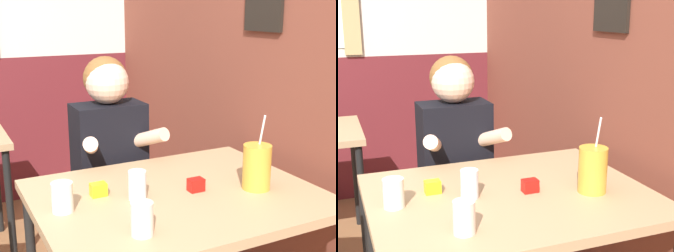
{
  "view_description": "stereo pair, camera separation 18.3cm",
  "coord_description": "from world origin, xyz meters",
  "views": [
    {
      "loc": [
        -0.3,
        -1.08,
        1.45
      ],
      "look_at": [
        0.55,
        0.58,
        0.98
      ],
      "focal_mm": 50.0,
      "sensor_mm": 36.0,
      "label": 1
    },
    {
      "loc": [
        -0.13,
        -1.15,
        1.45
      ],
      "look_at": [
        0.55,
        0.58,
        0.98
      ],
      "focal_mm": 50.0,
      "sensor_mm": 36.0,
      "label": 2
    }
  ],
  "objects": [
    {
      "name": "brick_wall_right",
      "position": [
        1.16,
        1.24,
        1.35
      ],
      "size": [
        0.08,
        4.47,
        2.7
      ],
      "color": "brown",
      "rests_on": "ground_plane"
    },
    {
      "name": "main_table",
      "position": [
        0.5,
        0.41,
        0.69
      ],
      "size": [
        1.07,
        0.85,
        0.76
      ],
      "color": "tan",
      "rests_on": "ground_plane"
    },
    {
      "name": "person_seated",
      "position": [
        0.44,
        1.0,
        0.65
      ],
      "size": [
        0.42,
        0.41,
        1.23
      ],
      "color": "black",
      "rests_on": "ground_plane"
    },
    {
      "name": "cocktail_pitcher",
      "position": [
        0.8,
        0.3,
        0.85
      ],
      "size": [
        0.11,
        0.11,
        0.3
      ],
      "color": "gold",
      "rests_on": "main_table"
    },
    {
      "name": "glass_near_pitcher",
      "position": [
        0.34,
        0.42,
        0.81
      ],
      "size": [
        0.07,
        0.07,
        0.11
      ],
      "color": "silver",
      "rests_on": "main_table"
    },
    {
      "name": "glass_center",
      "position": [
        0.06,
        0.44,
        0.81
      ],
      "size": [
        0.08,
        0.08,
        0.11
      ],
      "color": "silver",
      "rests_on": "main_table"
    },
    {
      "name": "glass_far_side",
      "position": [
        0.24,
        0.15,
        0.81
      ],
      "size": [
        0.07,
        0.07,
        0.11
      ],
      "color": "silver",
      "rests_on": "main_table"
    },
    {
      "name": "condiment_ketchup",
      "position": [
        0.57,
        0.39,
        0.78
      ],
      "size": [
        0.06,
        0.04,
        0.05
      ],
      "color": "#B7140F",
      "rests_on": "main_table"
    },
    {
      "name": "condiment_mustard",
      "position": [
        0.22,
        0.51,
        0.78
      ],
      "size": [
        0.06,
        0.04,
        0.05
      ],
      "color": "yellow",
      "rests_on": "main_table"
    }
  ]
}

